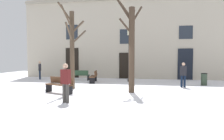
{
  "coord_description": "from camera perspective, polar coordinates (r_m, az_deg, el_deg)",
  "views": [
    {
      "loc": [
        2.54,
        -11.5,
        1.91
      ],
      "look_at": [
        0.0,
        1.5,
        1.12
      ],
      "focal_mm": 34.29,
      "sensor_mm": 36.0,
      "label": 1
    }
  ],
  "objects": [
    {
      "name": "person_near_bench",
      "position": [
        14.2,
        18.47,
        -0.98
      ],
      "size": [
        0.39,
        0.23,
        1.57
      ],
      "rotation": [
        0.0,
        0.0,
        3.11
      ],
      "color": "black",
      "rests_on": "ground"
    },
    {
      "name": "tree_right_of_center",
      "position": [
        11.64,
        5.1,
        6.87
      ],
      "size": [
        1.55,
        1.61,
        5.29
      ],
      "color": "#423326",
      "rests_on": "ground"
    },
    {
      "name": "litter_bin",
      "position": [
        15.82,
        23.33,
        -2.26
      ],
      "size": [
        0.43,
        0.43,
        0.83
      ],
      "color": "#2D3D2D",
      "rests_on": "ground"
    },
    {
      "name": "bench_back_to_back_left",
      "position": [
        16.36,
        -4.81,
        -1.65
      ],
      "size": [
        0.76,
        1.87,
        0.89
      ],
      "rotation": [
        0.0,
        0.0,
        4.89
      ],
      "color": "#51331E",
      "rests_on": "ground"
    },
    {
      "name": "person_strolling",
      "position": [
        19.5,
        -18.7,
        0.17
      ],
      "size": [
        0.39,
        0.44,
        1.58
      ],
      "rotation": [
        0.0,
        0.0,
        5.27
      ],
      "color": "black",
      "rests_on": "ground"
    },
    {
      "name": "streetlamp",
      "position": [
        16.73,
        4.57,
        5.32
      ],
      "size": [
        0.3,
        0.3,
        4.05
      ],
      "color": "black",
      "rests_on": "ground"
    },
    {
      "name": "bench_facing_shops",
      "position": [
        18.01,
        -8.83,
        -1.32
      ],
      "size": [
        1.78,
        0.48,
        0.83
      ],
      "rotation": [
        0.0,
        0.0,
        3.14
      ],
      "color": "#2D4C33",
      "rests_on": "ground"
    },
    {
      "name": "tree_left_of_center",
      "position": [
        13.08,
        -10.62,
        6.34
      ],
      "size": [
        1.0,
        2.93,
        4.83
      ],
      "color": "#4C3D2D",
      "rests_on": "ground"
    },
    {
      "name": "building_facade",
      "position": [
        19.46,
        3.54,
        8.8
      ],
      "size": [
        19.3,
        0.6,
        7.36
      ],
      "color": "#BCB29E",
      "rests_on": "ground"
    },
    {
      "name": "ground_plane",
      "position": [
        11.93,
        -1.39,
        -5.79
      ],
      "size": [
        30.88,
        30.88,
        0.0
      ],
      "primitive_type": "plane",
      "color": "white"
    },
    {
      "name": "person_crossing_plaza",
      "position": [
        9.14,
        -12.26,
        -2.92
      ],
      "size": [
        0.43,
        0.32,
        1.65
      ],
      "rotation": [
        0.0,
        0.0,
        5.98
      ],
      "color": "#403D3A",
      "rests_on": "ground"
    },
    {
      "name": "bench_back_to_back_right",
      "position": [
        11.74,
        -13.83,
        -3.8
      ],
      "size": [
        1.75,
        1.07,
        0.86
      ],
      "rotation": [
        0.0,
        0.0,
        5.9
      ],
      "color": "#51331E",
      "rests_on": "ground"
    }
  ]
}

